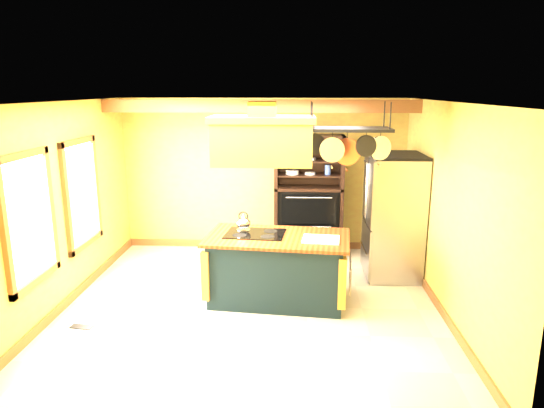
# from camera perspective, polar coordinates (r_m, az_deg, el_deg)

# --- Properties ---
(floor) EXTENTS (5.00, 5.00, 0.00)m
(floor) POSITION_cam_1_polar(r_m,az_deg,el_deg) (6.68, -2.42, -11.90)
(floor) COLOR beige
(floor) RESTS_ON ground
(ceiling) EXTENTS (5.00, 5.00, 0.00)m
(ceiling) POSITION_cam_1_polar(r_m,az_deg,el_deg) (6.04, -2.67, 11.91)
(ceiling) COLOR white
(ceiling) RESTS_ON wall_back
(wall_back) EXTENTS (5.00, 0.02, 2.70)m
(wall_back) POSITION_cam_1_polar(r_m,az_deg,el_deg) (8.67, -1.02, 3.42)
(wall_back) COLOR gold
(wall_back) RESTS_ON floor
(wall_front) EXTENTS (5.00, 0.02, 2.70)m
(wall_front) POSITION_cam_1_polar(r_m,az_deg,el_deg) (3.87, -5.99, -9.64)
(wall_front) COLOR gold
(wall_front) RESTS_ON floor
(wall_left) EXTENTS (0.02, 5.00, 2.70)m
(wall_left) POSITION_cam_1_polar(r_m,az_deg,el_deg) (6.92, -23.62, -0.31)
(wall_left) COLOR gold
(wall_left) RESTS_ON floor
(wall_right) EXTENTS (0.02, 5.00, 2.70)m
(wall_right) POSITION_cam_1_polar(r_m,az_deg,el_deg) (6.49, 20.00, -0.83)
(wall_right) COLOR gold
(wall_right) RESTS_ON floor
(ceiling_beam) EXTENTS (5.00, 0.15, 0.20)m
(ceiling_beam) POSITION_cam_1_polar(r_m,az_deg,el_deg) (7.74, -1.45, 11.45)
(ceiling_beam) COLOR brown
(ceiling_beam) RESTS_ON ceiling
(window_near) EXTENTS (0.06, 1.06, 1.56)m
(window_near) POSITION_cam_1_polar(r_m,az_deg,el_deg) (6.21, -26.59, -1.62)
(window_near) COLOR brown
(window_near) RESTS_ON wall_left
(window_far) EXTENTS (0.06, 1.06, 1.56)m
(window_far) POSITION_cam_1_polar(r_m,az_deg,el_deg) (7.42, -21.41, 1.16)
(window_far) COLOR brown
(window_far) RESTS_ON wall_left
(kitchen_island) EXTENTS (2.01, 1.25, 1.11)m
(kitchen_island) POSITION_cam_1_polar(r_m,az_deg,el_deg) (6.69, 0.66, -7.49)
(kitchen_island) COLOR black
(kitchen_island) RESTS_ON floor
(range_hood) EXTENTS (1.34, 0.76, 0.80)m
(range_hood) POSITION_cam_1_polar(r_m,az_deg,el_deg) (6.29, -1.12, 7.73)
(range_hood) COLOR gold
(range_hood) RESTS_ON ceiling
(pot_rack) EXTENTS (1.14, 0.53, 0.83)m
(pot_rack) POSITION_cam_1_polar(r_m,az_deg,el_deg) (6.32, 9.02, 7.74)
(pot_rack) COLOR black
(pot_rack) RESTS_ON ceiling
(refrigerator) EXTENTS (0.81, 0.95, 1.87)m
(refrigerator) POSITION_cam_1_polar(r_m,az_deg,el_deg) (7.68, 14.03, -1.68)
(refrigerator) COLOR #989AA1
(refrigerator) RESTS_ON floor
(hutch) EXTENTS (1.18, 0.54, 2.09)m
(hutch) POSITION_cam_1_polar(r_m,az_deg,el_deg) (8.54, 4.28, -0.38)
(hutch) COLOR black
(hutch) RESTS_ON floor
(floor_register) EXTENTS (0.29, 0.16, 0.01)m
(floor_register) POSITION_cam_1_polar(r_m,az_deg,el_deg) (6.58, -21.48, -13.29)
(floor_register) COLOR black
(floor_register) RESTS_ON floor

